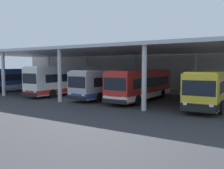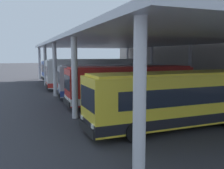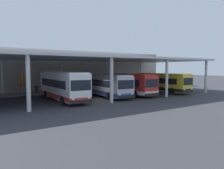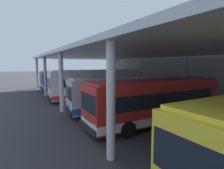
# 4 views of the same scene
# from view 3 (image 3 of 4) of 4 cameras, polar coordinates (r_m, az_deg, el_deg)

# --- Properties ---
(ground_plane) EXTENTS (200.00, 200.00, 0.00)m
(ground_plane) POSITION_cam_3_polar(r_m,az_deg,el_deg) (27.75, -2.99, -4.11)
(ground_plane) COLOR #333338
(platform_kerb) EXTENTS (42.00, 4.50, 0.18)m
(platform_kerb) POSITION_cam_3_polar(r_m,az_deg,el_deg) (38.22, -12.09, -1.76)
(platform_kerb) COLOR gray
(platform_kerb) RESTS_ON ground
(station_building_facade) EXTENTS (48.00, 1.60, 7.28)m
(station_building_facade) POSITION_cam_3_polar(r_m,az_deg,el_deg) (41.06, -13.86, 3.58)
(station_building_facade) COLOR #ADA399
(station_building_facade) RESTS_ON ground
(canopy_shelter) EXTENTS (40.00, 17.00, 5.55)m
(canopy_shelter) POSITION_cam_3_polar(r_m,az_deg,el_deg) (32.32, -8.08, 6.44)
(canopy_shelter) COLOR silver
(canopy_shelter) RESTS_ON ground
(bus_second_bay) EXTENTS (2.91, 11.39, 3.57)m
(bus_second_bay) POSITION_cam_3_polar(r_m,az_deg,el_deg) (28.23, -12.76, -0.30)
(bus_second_bay) COLOR white
(bus_second_bay) RESTS_ON ground
(bus_middle_bay) EXTENTS (3.26, 10.68, 3.17)m
(bus_middle_bay) POSITION_cam_3_polar(r_m,az_deg,el_deg) (31.18, -1.63, -0.12)
(bus_middle_bay) COLOR #B7B7BC
(bus_middle_bay) RESTS_ON ground
(bus_far_bay) EXTENTS (2.77, 10.54, 3.17)m
(bus_far_bay) POSITION_cam_3_polar(r_m,az_deg,el_deg) (33.45, 4.14, 0.17)
(bus_far_bay) COLOR red
(bus_far_bay) RESTS_ON ground
(bus_departing) EXTENTS (2.92, 10.59, 3.17)m
(bus_departing) POSITION_cam_3_polar(r_m,az_deg,el_deg) (37.89, 12.74, 0.56)
(bus_departing) COLOR yellow
(bus_departing) RESTS_ON ground
(bench_waiting) EXTENTS (1.80, 0.45, 0.92)m
(bench_waiting) POSITION_cam_3_polar(r_m,az_deg,el_deg) (37.79, -13.87, -0.98)
(bench_waiting) COLOR #4C515B
(bench_waiting) RESTS_ON platform_kerb
(trash_bin) EXTENTS (0.52, 0.52, 0.98)m
(trash_bin) POSITION_cam_3_polar(r_m,az_deg,el_deg) (37.07, -19.01, -1.17)
(trash_bin) COLOR #33383D
(trash_bin) RESTS_ON platform_kerb
(banner_sign) EXTENTS (0.70, 0.12, 3.20)m
(banner_sign) POSITION_cam_3_polar(r_m,az_deg,el_deg) (35.28, -22.26, 0.60)
(banner_sign) COLOR #B2B2B7
(banner_sign) RESTS_ON platform_kerb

